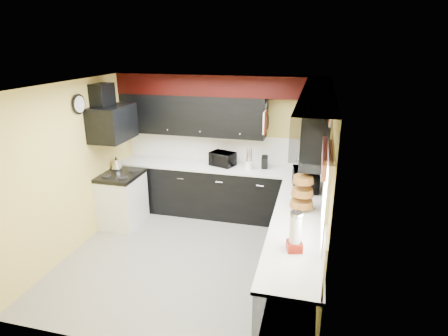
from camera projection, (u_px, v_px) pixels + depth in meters
name	position (u px, v px, depth m)	size (l,w,h in m)	color
ground	(192.00, 257.00, 5.52)	(3.60, 3.60, 0.00)	gray
wall_back	(222.00, 144.00, 6.77)	(3.60, 0.06, 2.50)	#E0C666
wall_right	(325.00, 190.00, 4.70)	(0.06, 3.60, 2.50)	#E0C666
wall_left	(74.00, 168.00, 5.53)	(0.06, 3.60, 2.50)	#E0C666
ceiling	(187.00, 85.00, 4.71)	(3.60, 3.60, 0.06)	white
cab_back	(218.00, 191.00, 6.75)	(3.60, 0.60, 0.90)	black
cab_right	(295.00, 255.00, 4.75)	(0.60, 3.00, 0.90)	black
counter_back	(218.00, 167.00, 6.60)	(3.62, 0.64, 0.04)	white
counter_right	(298.00, 222.00, 4.60)	(0.64, 3.02, 0.04)	white
splash_back	(222.00, 148.00, 6.78)	(3.60, 0.02, 0.50)	white
splash_right	(324.00, 194.00, 4.72)	(0.02, 3.60, 0.50)	white
upper_back	(192.00, 115.00, 6.55)	(2.60, 0.35, 0.70)	black
upper_right	(316.00, 131.00, 5.39)	(0.35, 1.80, 0.70)	black
soffit_back	(219.00, 85.00, 6.26)	(3.60, 0.36, 0.35)	black
soffit_right	(317.00, 106.00, 4.23)	(0.36, 3.24, 0.35)	black
stove	(123.00, 200.00, 6.42)	(0.60, 0.75, 0.86)	white
cooktop	(120.00, 175.00, 6.27)	(0.62, 0.77, 0.06)	black
hood	(112.00, 123.00, 5.99)	(0.50, 0.78, 0.55)	black
hood_duct	(102.00, 96.00, 5.89)	(0.24, 0.40, 0.40)	black
window	(327.00, 195.00, 3.78)	(0.03, 0.86, 0.96)	white
valance	(324.00, 157.00, 3.67)	(0.04, 0.88, 0.20)	red
pan_top	(267.00, 107.00, 6.11)	(0.03, 0.22, 0.40)	black
pan_mid	(265.00, 124.00, 6.07)	(0.03, 0.28, 0.46)	black
pan_low	(267.00, 122.00, 6.32)	(0.03, 0.24, 0.42)	black
cut_board	(265.00, 122.00, 5.94)	(0.03, 0.26, 0.35)	white
baskets	(302.00, 192.00, 4.84)	(0.27, 0.27, 0.50)	brown
clock	(79.00, 104.00, 5.47)	(0.03, 0.30, 0.30)	black
deco_plate	(330.00, 116.00, 4.06)	(0.03, 0.24, 0.24)	white
toaster_oven	(222.00, 159.00, 6.57)	(0.41, 0.34, 0.24)	black
microwave	(306.00, 179.00, 5.52)	(0.53, 0.36, 0.29)	black
utensil_crock	(249.00, 165.00, 6.40)	(0.13, 0.13, 0.14)	white
knife_block	(265.00, 162.00, 6.41)	(0.10, 0.14, 0.22)	black
kettle	(116.00, 164.00, 6.47)	(0.18, 0.18, 0.17)	silver
dispenser_a	(295.00, 233.00, 3.87)	(0.16, 0.16, 0.42)	#6C0F00
dispenser_b	(295.00, 235.00, 3.91)	(0.13, 0.13, 0.34)	#741000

